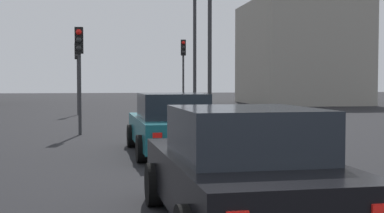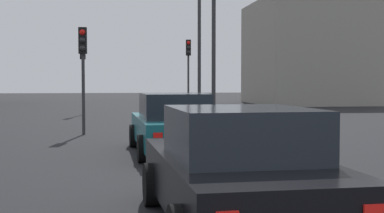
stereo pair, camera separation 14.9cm
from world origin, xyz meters
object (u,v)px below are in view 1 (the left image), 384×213
at_px(car_black_second, 242,170).
at_px(street_lamp_far, 195,40).
at_px(traffic_light_near_right, 78,63).
at_px(traffic_light_near_left, 79,57).
at_px(traffic_light_far_left, 183,61).
at_px(car_teal_lead, 171,125).
at_px(street_lamp_kerbside, 210,31).

relative_size(car_black_second, street_lamp_far, 0.69).
distance_m(traffic_light_near_right, street_lamp_far, 7.36).
relative_size(traffic_light_near_left, traffic_light_near_right, 0.94).
distance_m(traffic_light_far_left, street_lamp_far, 5.02).
distance_m(car_teal_lead, street_lamp_kerbside, 8.31).
height_order(street_lamp_kerbside, street_lamp_far, street_lamp_kerbside).
bearing_deg(car_teal_lead, traffic_light_far_left, -11.23).
height_order(traffic_light_far_left, street_lamp_far, street_lamp_far).
bearing_deg(street_lamp_far, traffic_light_near_right, 51.71).
distance_m(car_black_second, traffic_light_near_left, 12.50).
relative_size(car_black_second, street_lamp_kerbside, 0.68).
bearing_deg(car_teal_lead, traffic_light_near_left, 24.37).
xyz_separation_m(traffic_light_near_right, traffic_light_far_left, (0.44, -5.90, 0.19)).
bearing_deg(street_lamp_kerbside, street_lamp_far, -1.63).
relative_size(car_teal_lead, traffic_light_near_left, 1.27).
relative_size(car_teal_lead, street_lamp_far, 0.74).
bearing_deg(traffic_light_near_right, car_black_second, 15.57).
height_order(traffic_light_near_right, street_lamp_kerbside, street_lamp_kerbside).
xyz_separation_m(traffic_light_far_left, street_lamp_far, (-4.96, 0.17, 0.79)).
height_order(traffic_light_near_left, traffic_light_near_right, traffic_light_near_right).
height_order(traffic_light_near_left, street_lamp_far, street_lamp_far).
bearing_deg(street_lamp_kerbside, car_teal_lead, 161.51).
distance_m(traffic_light_near_right, street_lamp_kerbside, 10.51).
distance_m(car_teal_lead, traffic_light_far_left, 16.97).
distance_m(street_lamp_kerbside, street_lamp_far, 4.32).
distance_m(car_black_second, traffic_light_near_right, 23.41).
bearing_deg(car_black_second, traffic_light_near_right, 5.73).
distance_m(car_teal_lead, traffic_light_near_left, 6.04).
height_order(car_teal_lead, car_black_second, car_teal_lead).
height_order(car_teal_lead, traffic_light_near_left, traffic_light_near_left).
height_order(car_black_second, traffic_light_near_right, traffic_light_near_right).
bearing_deg(traffic_light_near_left, street_lamp_far, 143.53).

